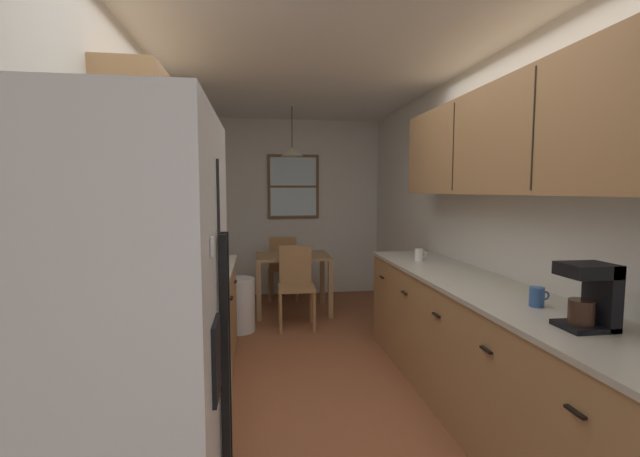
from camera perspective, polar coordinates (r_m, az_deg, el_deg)
The scene contains 23 objects.
ground_plane at distance 3.97m, azimuth -0.76°, elevation -17.56°, with size 12.00×12.00×0.00m, color brown.
wall_left at distance 3.74m, azimuth -21.76°, elevation 0.87°, with size 0.10×9.00×2.55m, color white.
wall_right at distance 4.07m, azimuth 18.42°, elevation 1.28°, with size 0.10×9.00×2.55m, color white.
wall_back at distance 6.30m, azimuth -3.94°, elevation 2.78°, with size 4.40×0.10×2.55m, color white.
ceiling_slab at distance 3.81m, azimuth -0.81°, elevation 21.29°, with size 4.40×9.00×0.08m, color white.
refrigerator at distance 1.57m, azimuth -26.63°, elevation -19.65°, with size 0.73×0.79×1.76m.
stove_range at distance 2.38m, azimuth -21.46°, elevation -21.58°, with size 0.66×0.60×1.10m.
microwave_over_range at distance 2.17m, azimuth -25.43°, elevation 7.84°, with size 0.39×0.62×0.32m.
counter_left at distance 3.50m, azimuth -16.89°, elevation -13.03°, with size 0.64×1.84×0.90m.
upper_cabinets_left at distance 3.32m, azimuth -20.08°, elevation 10.42°, with size 0.33×1.92×0.69m.
counter_right at distance 3.21m, azimuth 20.44°, elevation -14.84°, with size 0.64×3.17×0.90m.
upper_cabinets_right at distance 3.07m, azimuth 24.05°, elevation 10.78°, with size 0.33×2.85×0.71m.
dining_table at distance 5.39m, azimuth -3.67°, elevation -4.81°, with size 0.91×0.72×0.72m.
dining_chair_near at distance 4.85m, azimuth -3.23°, elevation -7.15°, with size 0.41×0.41×0.90m.
dining_chair_far at distance 5.96m, azimuth -4.92°, elevation -4.86°, with size 0.45×0.45×0.90m.
pendant_light at distance 5.33m, azimuth -3.75°, elevation 10.19°, with size 0.28×0.28×0.60m.
back_window at distance 6.23m, azimuth -3.59°, elevation 5.61°, with size 0.74×0.05×0.92m.
trash_bin at distance 4.79m, azimuth -10.83°, elevation -9.98°, with size 0.36×0.36×0.58m, color white.
storage_canister at distance 2.78m, azimuth -19.07°, elevation -6.30°, with size 0.10×0.10×0.18m.
dish_towel at distance 2.45m, azimuth -12.03°, elevation -19.78°, with size 0.02×0.16×0.24m, color silver.
coffee_maker at distance 2.31m, azimuth 32.58°, elevation -7.43°, with size 0.22×0.18×0.30m.
mug_by_coffeemaker at distance 3.92m, azimuth 13.08°, elevation -3.44°, with size 0.11×0.07×0.11m.
mug_spare at distance 2.61m, azimuth 27.01°, elevation -8.13°, with size 0.11×0.08×0.11m.
Camera 1 is at (-0.48, -2.63, 1.53)m, focal length 23.95 mm.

